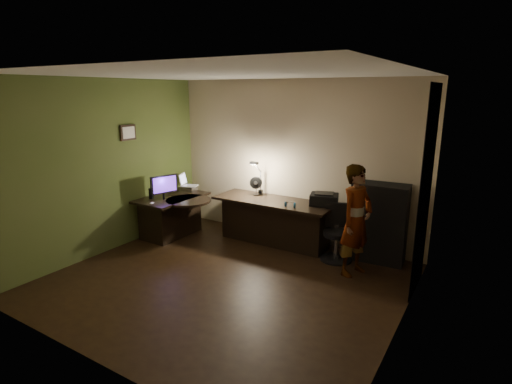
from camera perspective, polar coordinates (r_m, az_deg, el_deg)
The scene contains 27 objects.
floor at distance 5.57m, azimuth -4.45°, elevation -12.59°, with size 4.50×4.00×0.01m, color black.
ceiling at distance 4.97m, azimuth -5.07°, elevation 16.51°, with size 4.50×4.00×0.01m, color silver.
wall_back at distance 6.79m, azimuth 5.32°, elevation 4.39°, with size 4.50×0.01×2.70m, color tan.
wall_front at distance 3.74m, azimuth -23.23°, elevation -4.91°, with size 4.50×0.01×2.70m, color tan.
wall_left at distance 6.66m, azimuth -20.63°, elevation 3.36°, with size 0.01×4.00×2.70m, color tan.
wall_right at distance 4.22m, azimuth 20.85°, elevation -2.58°, with size 0.01×4.00×2.70m, color tan.
green_wall_overlay at distance 6.65m, azimuth -20.54°, elevation 3.34°, with size 0.00×4.00×2.70m, color #475725.
arched_doorway at distance 5.33m, azimuth 23.05°, elevation 0.05°, with size 0.01×0.90×2.60m, color black.
french_door at distance 3.81m, azimuth 18.54°, elevation -8.97°, with size 0.02×0.92×2.10m, color white.
framed_picture at distance 6.85m, azimuth -17.84°, elevation 8.09°, with size 0.04×0.30×0.25m, color black.
desk_left at distance 7.22m, azimuth -11.82°, elevation -3.38°, with size 0.76×1.24×0.71m, color black.
desk_right at distance 6.69m, azimuth 2.41°, elevation -4.30°, with size 2.02×0.71×0.76m, color black.
cabinet at distance 6.24m, azimuth 17.14°, elevation -4.22°, with size 0.79×0.40×1.19m, color black.
laptop_stand at distance 7.50m, azimuth -9.50°, elevation 0.48°, with size 0.24×0.20×0.10m, color silver.
laptop at distance 7.47m, azimuth -9.55°, elevation 1.65°, with size 0.32×0.30×0.22m, color silver.
monitor at distance 6.93m, azimuth -13.08°, elevation 0.09°, with size 0.10×0.48×0.32m, color black.
mouse at distance 6.78m, azimuth -14.65°, elevation -1.57°, with size 0.06×0.08×0.03m, color silver.
phone at distance 7.36m, azimuth -10.26°, elevation -0.19°, with size 0.07×0.13×0.01m, color black.
pen at distance 6.71m, azimuth -10.95°, elevation -1.61°, with size 0.01×0.14×0.01m, color black.
speaker at distance 7.05m, azimuth -14.77°, elevation -0.28°, with size 0.08×0.08×0.20m, color black.
notepad at distance 6.91m, azimuth -11.62°, elevation -1.20°, with size 0.16×0.22×0.01m, color silver.
desk_fan at distance 6.84m, azimuth 0.04°, elevation 0.89°, with size 0.21×0.12×0.33m, color black.
headphones at distance 6.19m, azimuth 4.91°, elevation -1.71°, with size 0.20×0.08×0.09m, color #1C598D.
printer at distance 6.37m, azimuth 9.70°, elevation -0.98°, with size 0.43×0.33×0.19m, color black.
desk_lamp at distance 6.94m, azimuth 0.67°, elevation 2.31°, with size 0.15×0.28×0.62m, color black.
office_chair at distance 6.14m, azimuth 11.48°, elevation -5.83°, with size 0.48×0.48×0.85m, color black.
person at distance 5.65m, azimuth 14.10°, elevation -3.98°, with size 0.56×0.37×1.56m, color #D8A88C.
Camera 1 is at (2.95, -4.00, 2.50)m, focal length 28.00 mm.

